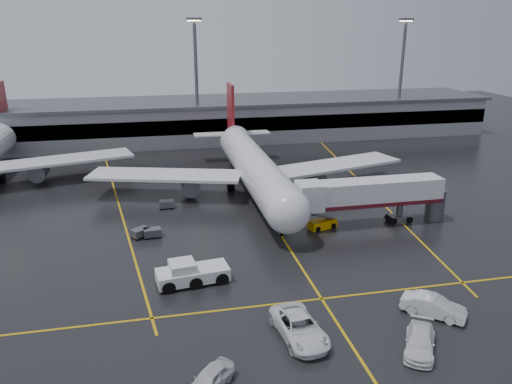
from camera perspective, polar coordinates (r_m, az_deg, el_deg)
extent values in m
plane|color=black|center=(66.45, 1.33, -2.61)|extent=(220.00, 220.00, 0.00)
cube|color=gold|center=(66.45, 1.33, -2.60)|extent=(0.25, 90.00, 0.02)
cube|color=gold|center=(47.44, 7.57, -12.10)|extent=(60.00, 0.25, 0.02)
cube|color=gold|center=(74.46, -15.66, -0.92)|extent=(9.99, 69.35, 0.02)
cube|color=gold|center=(80.99, 12.17, 0.95)|extent=(7.57, 69.64, 0.02)
cube|color=gray|center=(110.99, -4.40, 8.23)|extent=(120.00, 18.00, 8.00)
cube|color=black|center=(102.34, -3.73, 7.63)|extent=(120.00, 0.40, 3.00)
cube|color=#595B60|center=(110.29, -4.46, 10.42)|extent=(122.00, 19.00, 0.60)
cylinder|color=#595B60|center=(103.28, -6.87, 12.13)|extent=(0.70, 0.70, 25.00)
cube|color=#595B60|center=(102.62, -7.15, 19.19)|extent=(3.00, 1.20, 0.50)
cube|color=#FFE5B2|center=(102.62, -7.15, 19.02)|extent=(2.60, 0.90, 0.20)
cylinder|color=#595B60|center=(116.34, 16.32, 12.26)|extent=(0.70, 0.70, 25.00)
cube|color=#595B60|center=(115.75, 16.92, 18.50)|extent=(3.00, 1.20, 0.50)
cube|color=#FFE5B2|center=(115.75, 16.91, 18.36)|extent=(2.60, 0.90, 0.20)
cylinder|color=silver|center=(72.50, -0.10, 2.74)|extent=(5.20, 36.00, 5.20)
sphere|color=silver|center=(55.91, 3.71, -2.25)|extent=(5.20, 5.20, 5.20)
cone|color=silver|center=(92.40, -2.80, 6.62)|extent=(4.94, 8.00, 4.94)
cube|color=maroon|center=(92.47, -2.95, 9.72)|extent=(0.50, 5.50, 8.50)
cube|color=silver|center=(92.36, -2.80, 6.74)|extent=(14.00, 3.00, 0.25)
cube|color=silver|center=(73.23, -10.43, 1.94)|extent=(22.80, 11.83, 0.40)
cube|color=silver|center=(78.16, 8.98, 3.09)|extent=(22.80, 11.83, 0.40)
cylinder|color=#595B60|center=(72.83, -7.59, 0.84)|extent=(2.60, 4.50, 2.60)
cylinder|color=#595B60|center=(76.49, 6.73, 1.75)|extent=(2.60, 4.50, 2.60)
cylinder|color=#595B60|center=(59.79, 2.88, -4.11)|extent=(0.56, 0.56, 2.00)
cylinder|color=#595B60|center=(75.71, -2.93, 0.89)|extent=(0.56, 0.56, 2.00)
cylinder|color=#595B60|center=(76.91, 1.78, 1.19)|extent=(0.56, 0.56, 2.00)
cylinder|color=black|center=(60.00, 2.87, -4.59)|extent=(0.40, 1.10, 1.10)
cylinder|color=black|center=(75.85, -2.93, 0.57)|extent=(1.00, 1.40, 1.40)
cylinder|color=black|center=(77.05, 1.78, 0.88)|extent=(1.00, 1.40, 1.40)
cone|color=silver|center=(106.68, -26.95, 6.26)|extent=(4.94, 8.00, 4.94)
cube|color=maroon|center=(106.85, -27.21, 8.93)|extent=(0.50, 5.50, 8.50)
cube|color=silver|center=(106.64, -26.96, 6.36)|extent=(14.00, 3.00, 0.25)
cube|color=silver|center=(86.04, -21.44, 3.45)|extent=(22.80, 11.83, 0.40)
cylinder|color=#595B60|center=(86.11, -23.72, 2.20)|extent=(2.60, 4.50, 2.60)
cylinder|color=#595B60|center=(89.76, -27.33, 1.64)|extent=(0.56, 0.56, 2.00)
cylinder|color=black|center=(89.88, -27.28, 1.37)|extent=(1.00, 1.40, 1.40)
cube|color=silver|center=(63.43, 13.24, 0.05)|extent=(18.00, 3.20, 3.00)
cube|color=#4B0F18|center=(63.85, 13.15, -1.06)|extent=(18.00, 3.30, 0.50)
cube|color=silver|center=(60.49, 6.17, -0.47)|extent=(3.00, 3.40, 3.30)
cylinder|color=#595B60|center=(66.14, 16.20, -2.10)|extent=(0.80, 0.80, 3.00)
cube|color=#595B60|center=(66.51, 16.12, -2.95)|extent=(2.60, 1.60, 0.90)
cylinder|color=#595B60|center=(68.41, 19.94, -1.35)|extent=(2.40, 2.40, 4.00)
cylinder|color=black|center=(66.01, 15.27, -3.03)|extent=(0.90, 1.80, 0.90)
cylinder|color=black|center=(67.01, 16.95, -2.86)|extent=(0.90, 1.80, 0.90)
cube|color=silver|center=(49.68, -7.30, -9.39)|extent=(7.33, 3.68, 1.21)
cube|color=silver|center=(49.05, -8.50, -8.51)|extent=(2.70, 2.70, 1.00)
cube|color=black|center=(49.05, -8.50, -8.51)|extent=(2.43, 2.43, 0.90)
cylinder|color=black|center=(49.47, -10.28, -10.14)|extent=(1.68, 3.15, 1.31)
cylinder|color=black|center=(49.84, -7.28, -9.74)|extent=(1.68, 3.15, 1.31)
cylinder|color=black|center=(50.35, -4.34, -9.33)|extent=(1.68, 3.15, 1.31)
cube|color=#E89D01|center=(62.55, 7.66, -3.65)|extent=(3.80, 2.40, 1.08)
cube|color=#595B60|center=(62.16, 7.70, -2.77)|extent=(3.51, 1.80, 1.23)
cylinder|color=black|center=(62.00, 6.76, -4.07)|extent=(1.13, 1.79, 0.69)
cylinder|color=black|center=(63.30, 8.51, -3.66)|extent=(1.13, 1.79, 0.69)
imported|color=white|center=(41.66, 5.03, -15.27)|extent=(3.92, 7.14, 1.90)
imported|color=white|center=(42.24, 18.37, -16.02)|extent=(4.71, 5.73, 1.56)
imported|color=silver|center=(46.91, 19.77, -12.27)|extent=(5.33, 5.07, 1.80)
imported|color=silver|center=(36.96, -5.39, -20.72)|extent=(4.37, 4.51, 1.53)
cube|color=#595B60|center=(60.58, -11.85, -4.55)|extent=(2.11, 1.48, 0.90)
cylinder|color=black|center=(60.25, -12.53, -5.22)|extent=(0.40, 0.20, 0.40)
cylinder|color=black|center=(60.37, -11.02, -5.07)|extent=(0.40, 0.20, 0.40)
cylinder|color=black|center=(61.17, -12.62, -4.85)|extent=(0.40, 0.20, 0.40)
cylinder|color=black|center=(61.28, -11.13, -4.70)|extent=(0.40, 0.20, 0.40)
cube|color=#595B60|center=(60.89, -13.21, -4.53)|extent=(2.38, 2.22, 0.90)
cylinder|color=black|center=(60.29, -13.53, -5.29)|extent=(0.40, 0.20, 0.40)
cylinder|color=black|center=(61.09, -12.29, -4.86)|extent=(0.40, 0.20, 0.40)
cylinder|color=black|center=(61.06, -14.06, -5.01)|extent=(0.40, 0.20, 0.40)
cylinder|color=black|center=(61.86, -12.83, -4.60)|extent=(0.40, 0.20, 0.40)
cube|color=#595B60|center=(69.58, -10.24, -1.34)|extent=(2.02, 1.33, 0.90)
cylinder|color=black|center=(69.27, -10.86, -1.89)|extent=(0.40, 0.20, 0.40)
cylinder|color=black|center=(69.28, -9.54, -1.80)|extent=(0.40, 0.20, 0.40)
cylinder|color=black|center=(70.21, -10.88, -1.60)|extent=(0.40, 0.20, 0.40)
cylinder|color=black|center=(70.22, -9.57, -1.52)|extent=(0.40, 0.20, 0.40)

